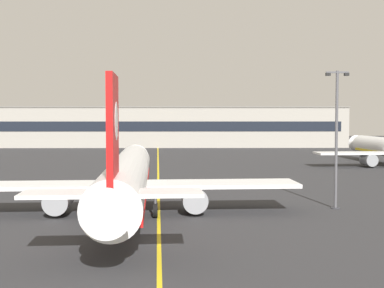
% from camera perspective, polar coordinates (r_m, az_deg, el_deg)
% --- Properties ---
extents(ground_plane, '(400.00, 400.00, 0.00)m').
position_cam_1_polar(ground_plane, '(38.73, -5.96, -10.50)').
color(ground_plane, '#2D2D30').
extents(taxiway_centreline, '(9.63, 179.77, 0.01)m').
position_cam_1_polar(taxiway_centreline, '(68.19, -3.69, -4.58)').
color(taxiway_centreline, yellow).
rests_on(taxiway_centreline, ground).
extents(airliner_foreground, '(32.22, 41.52, 11.65)m').
position_cam_1_polar(airliner_foreground, '(48.60, -7.10, -3.70)').
color(airliner_foreground, white).
rests_on(airliner_foreground, ground).
extents(apron_lamp_post, '(2.24, 0.90, 13.46)m').
position_cam_1_polar(apron_lamp_post, '(52.90, 15.46, 0.75)').
color(apron_lamp_post, '#515156').
rests_on(apron_lamp_post, ground).
extents(safety_cone_by_nose_gear, '(0.44, 0.44, 0.55)m').
position_cam_1_polar(safety_cone_by_nose_gear, '(65.08, -5.68, -4.73)').
color(safety_cone_by_nose_gear, orange).
rests_on(safety_cone_by_nose_gear, ground).
extents(terminal_building, '(116.70, 12.40, 11.84)m').
position_cam_1_polar(terminal_building, '(154.35, -5.03, 1.89)').
color(terminal_building, '#9E998E').
rests_on(terminal_building, ground).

